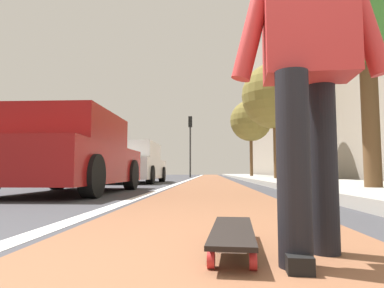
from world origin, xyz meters
name	(u,v)px	position (x,y,z in m)	size (l,w,h in m)	color
ground_plane	(211,184)	(10.00, 0.00, 0.00)	(80.00, 80.00, 0.00)	#38383D
bike_lane_paint	(211,177)	(24.00, 0.00, 0.00)	(56.00, 1.92, 0.00)	brown
lane_stripe_white	(193,178)	(20.00, 1.11, 0.00)	(52.00, 0.16, 0.01)	silver
sidewalk_curb	(267,178)	(18.00, -3.09, 0.07)	(52.00, 3.20, 0.14)	#9E9B93
building_facade	(295,77)	(22.00, -5.77, 6.85)	(40.00, 1.20, 13.70)	gray
skateboard	(232,233)	(0.84, -0.11, 0.09)	(0.85, 0.26, 0.11)	red
skater_person	(307,54)	(0.69, -0.45, 0.94)	(0.45, 0.72, 1.64)	black
parked_car_near	(71,155)	(5.35, 2.63, 0.72)	(4.07, 1.92, 1.49)	maroon
parked_car_mid	(133,164)	(11.38, 2.86, 0.70)	(4.49, 2.03, 1.46)	silver
traffic_light	(190,135)	(24.09, 1.51, 3.13)	(0.33, 0.28, 4.56)	#2D2D2D
street_tree_mid	(275,96)	(13.11, -2.69, 3.55)	(2.76, 2.76, 4.94)	brown
street_tree_far	(251,121)	(21.54, -2.69, 3.80)	(2.75, 2.75, 5.19)	brown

